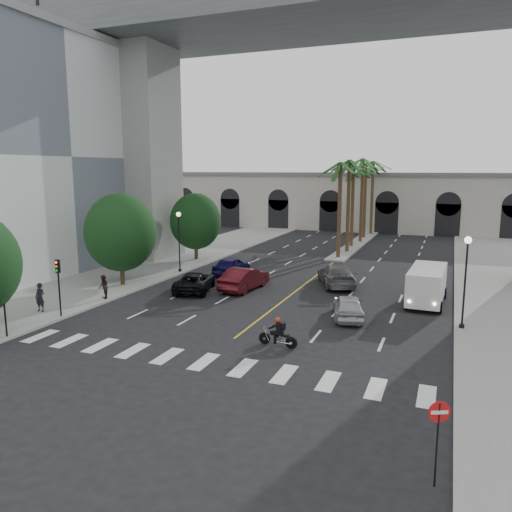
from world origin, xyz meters
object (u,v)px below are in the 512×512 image
Objects in this scene: car_c at (195,282)px; do_not_enter_sign at (438,425)px; lamp_post_right at (466,275)px; car_a at (348,307)px; car_d at (337,275)px; traffic_signal_far at (58,278)px; pedestrian_a at (40,297)px; traffic_signal_near at (3,293)px; cargo_van at (427,284)px; pedestrian_b at (104,287)px; car_e at (231,266)px; car_b at (245,279)px; motorcycle_rider at (279,334)px; lamp_post_left_far at (179,237)px.

car_c is 1.97× the size of do_not_enter_sign.
car_a is at bearing -179.37° from lamp_post_right.
do_not_enter_sign is at bearing 86.52° from car_d.
pedestrian_a is (-1.94, 0.37, -1.45)m from traffic_signal_far.
car_a is at bearing 152.29° from car_c.
cargo_van is at bearing 37.35° from traffic_signal_near.
cargo_van is at bearing 23.45° from pedestrian_a.
pedestrian_b is (-4.46, -4.85, 0.27)m from car_c.
pedestrian_a is at bearing -166.02° from lamp_post_right.
cargo_van is 20.66m from do_not_enter_sign.
car_a is at bearing 32.67° from traffic_signal_near.
car_d is 9.41m from car_e.
do_not_enter_sign is at bearing 13.12° from pedestrian_b.
lamp_post_right is 15.54m from do_not_enter_sign.
car_b is at bearing 100.81° from do_not_enter_sign.
do_not_enter_sign is (7.86, -9.19, 1.19)m from motorcycle_rider.
car_d is (9.46, 5.57, 0.12)m from car_c.
motorcycle_rider is 15.88m from pedestrian_a.
traffic_signal_near is 19.40m from car_a.
car_a is 6.77m from cargo_van.
lamp_post_left_far is 1.04× the size of car_c.
lamp_post_left_far reaches higher than car_a.
traffic_signal_near is 0.70× the size of car_b.
traffic_signal_far is (0.10, -14.50, -0.71)m from lamp_post_left_far.
lamp_post_left_far is at bearing 133.66° from pedestrian_b.
car_c is 1.13× the size of car_e.
lamp_post_left_far reaches higher than do_not_enter_sign.
car_a is 15.04m from car_e.
motorcycle_rider is 12.15m from do_not_enter_sign.
motorcycle_rider is (14.04, -14.26, -2.52)m from lamp_post_left_far.
car_a is (-6.44, -0.07, -2.48)m from lamp_post_right.
car_d is at bearing 53.79° from traffic_signal_near.
car_b is 2.85× the size of pedestrian_a.
car_d is at bearing 176.92° from car_e.
do_not_enter_sign reaches higher than car_d.
lamp_post_left_far is 1.47× the size of traffic_signal_far.
car_e is 2.71× the size of pedestrian_b.
do_not_enter_sign is at bearing 127.64° from car_e.
traffic_signal_far is 0.84× the size of car_a.
car_b is (-8.72, 4.50, 0.12)m from car_a.
lamp_post_left_far is 2.94× the size of pedestrian_a.
pedestrian_b reaches higher than car_d.
lamp_post_right reaches higher than car_b.
pedestrian_b is (-0.20, 8.32, -1.52)m from traffic_signal_near.
cargo_van is (20.51, 15.66, -1.14)m from traffic_signal_near.
car_b reaches higher than car_c.
pedestrian_b is at bearing 170.57° from motorcycle_rider.
lamp_post_right is 2.05× the size of do_not_enter_sign.
cargo_van is (4.25, 5.23, 0.63)m from car_a.
cargo_van is 21.98m from pedestrian_b.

